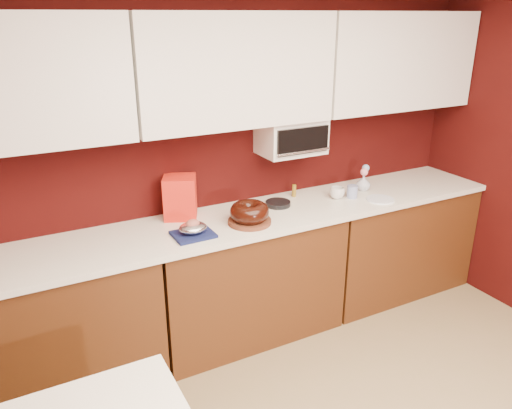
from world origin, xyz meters
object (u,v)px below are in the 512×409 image
Objects in this scene: pandoro_box at (180,197)px; toaster_oven at (291,136)px; blue_jar at (352,192)px; flower_vase at (363,182)px; bundt_cake at (249,212)px; foil_ham_nest at (193,228)px; coffee_mug at (337,192)px.

toaster_oven is at bearing 21.44° from pandoro_box.
flower_vase is at bearing 27.49° from blue_jar.
toaster_oven is 0.67m from bundt_cake.
foil_ham_nest is 1.69× the size of coffee_mug.
blue_jar is 0.71× the size of flower_vase.
pandoro_box is at bearing 169.57° from blue_jar.
bundt_cake is 0.48m from pandoro_box.
toaster_oven reaches higher than pandoro_box.
coffee_mug is at bearing 8.37° from bundt_cake.
blue_jar is at bearing -24.35° from toaster_oven.
foil_ham_nest is 0.61× the size of pandoro_box.
coffee_mug is (0.79, 0.12, -0.03)m from bundt_cake.
foil_ham_nest is 1.19m from coffee_mug.
foil_ham_nest is at bearing -178.26° from bundt_cake.
foil_ham_nest is at bearing -72.87° from pandoro_box.
coffee_mug is (0.32, -0.16, -0.42)m from toaster_oven.
foil_ham_nest is at bearing -173.84° from coffee_mug.
blue_jar reaches higher than foil_ham_nest.
blue_jar is (0.90, 0.08, -0.03)m from bundt_cake.
pandoro_box is 1.45m from flower_vase.
bundt_cake reaches higher than blue_jar.
blue_jar is 0.20m from flower_vase.
flower_vase is at bearing 18.56° from pandoro_box.
toaster_oven is at bearing 153.78° from coffee_mug.
foil_ham_nest is (-0.87, -0.28, -0.42)m from toaster_oven.
bundt_cake is at bearing -149.93° from toaster_oven.
foil_ham_nest is 1.30m from blue_jar.
coffee_mug reaches higher than blue_jar.
pandoro_box reaches higher than flower_vase.
blue_jar is at bearing -18.65° from coffee_mug.
toaster_oven is 1.75× the size of bundt_cake.
foil_ham_nest is 1.49m from flower_vase.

